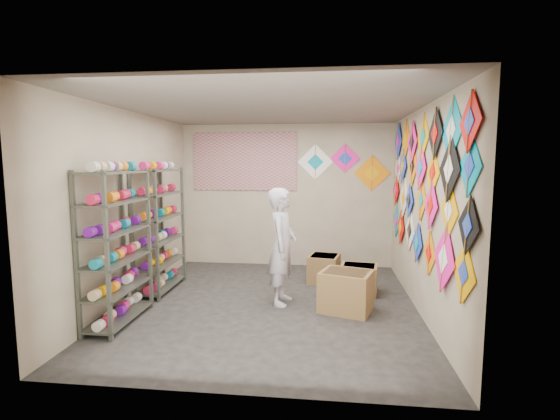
# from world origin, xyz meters

# --- Properties ---
(ground) EXTENTS (4.50, 4.50, 0.00)m
(ground) POSITION_xyz_m (0.00, 0.00, 0.00)
(ground) COLOR black
(room_walls) EXTENTS (4.50, 4.50, 4.50)m
(room_walls) POSITION_xyz_m (0.00, 0.00, 1.64)
(room_walls) COLOR tan
(room_walls) RESTS_ON ground
(shelf_rack_front) EXTENTS (0.40, 1.10, 1.90)m
(shelf_rack_front) POSITION_xyz_m (-1.78, -0.85, 0.95)
(shelf_rack_front) COLOR #4C5147
(shelf_rack_front) RESTS_ON ground
(shelf_rack_back) EXTENTS (0.40, 1.10, 1.90)m
(shelf_rack_back) POSITION_xyz_m (-1.78, 0.45, 0.95)
(shelf_rack_back) COLOR #4C5147
(shelf_rack_back) RESTS_ON ground
(string_spools) EXTENTS (0.12, 2.36, 0.12)m
(string_spools) POSITION_xyz_m (-1.78, -0.20, 1.05)
(string_spools) COLOR #DF236B
(string_spools) RESTS_ON ground
(kite_wall_display) EXTENTS (0.06, 4.18, 2.03)m
(kite_wall_display) POSITION_xyz_m (1.98, -0.02, 1.68)
(kite_wall_display) COLOR #F1A400
(kite_wall_display) RESTS_ON room_walls
(back_wall_kites) EXTENTS (1.72, 0.02, 0.88)m
(back_wall_kites) POSITION_xyz_m (1.08, 2.24, 1.93)
(back_wall_kites) COLOR white
(back_wall_kites) RESTS_ON room_walls
(poster) EXTENTS (2.00, 0.01, 1.10)m
(poster) POSITION_xyz_m (-0.80, 2.23, 2.00)
(poster) COLOR #734493
(poster) RESTS_ON room_walls
(shopkeeper) EXTENTS (0.67, 0.50, 1.63)m
(shopkeeper) POSITION_xyz_m (0.16, 0.07, 0.82)
(shopkeeper) COLOR beige
(shopkeeper) RESTS_ON ground
(carton_a) EXTENTS (0.78, 0.71, 0.54)m
(carton_a) POSITION_xyz_m (1.04, -0.14, 0.27)
(carton_a) COLOR olive
(carton_a) RESTS_ON ground
(carton_b) EXTENTS (0.60, 0.51, 0.44)m
(carton_b) POSITION_xyz_m (1.27, 0.63, 0.22)
(carton_b) COLOR olive
(carton_b) RESTS_ON ground
(carton_c) EXTENTS (0.56, 0.60, 0.45)m
(carton_c) POSITION_xyz_m (0.74, 1.17, 0.23)
(carton_c) COLOR olive
(carton_c) RESTS_ON ground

